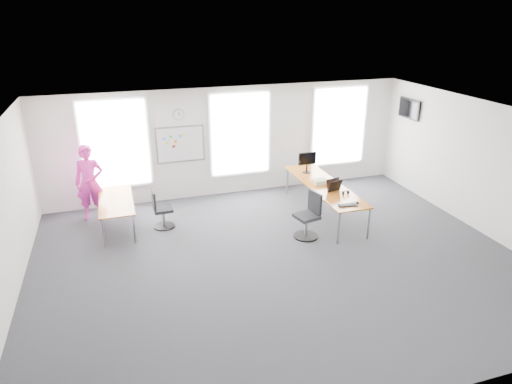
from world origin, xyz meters
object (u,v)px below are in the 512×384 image
object	(u,v)px
keyboard	(348,205)
headphones	(345,193)
monitor	(307,160)
desk_right	(324,187)
chair_left	(161,211)
chair_right	(309,218)
person	(90,183)
desk_left	(116,203)

from	to	relation	value
keyboard	headphones	distance (m)	0.68
monitor	keyboard	bearing A→B (deg)	-91.25
desk_right	chair_left	size ratio (longest dim) A/B	3.42
chair_left	headphones	world-z (taller)	chair_left
keyboard	headphones	size ratio (longest dim) A/B	2.64
chair_left	keyboard	bearing A→B (deg)	-116.77
chair_right	headphones	size ratio (longest dim) A/B	6.63
chair_right	person	xyz separation A→B (m)	(-4.72, 2.54, 0.48)
desk_left	chair_right	size ratio (longest dim) A/B	1.82
headphones	chair_left	bearing A→B (deg)	171.93
keyboard	headphones	xyz separation A→B (m)	(0.27, 0.62, 0.03)
keyboard	desk_right	bearing A→B (deg)	101.30
desk_right	chair_right	distance (m)	1.38
chair_left	monitor	distance (m)	4.08
chair_left	keyboard	world-z (taller)	chair_left
desk_left	chair_right	bearing A→B (deg)	-23.34
desk_right	person	distance (m)	5.79
chair_right	person	size ratio (longest dim) A/B	0.56
chair_left	person	world-z (taller)	person
person	chair_left	bearing A→B (deg)	-26.07
person	monitor	distance (m)	5.56
desk_right	chair_right	world-z (taller)	chair_right
chair_left	headphones	xyz separation A→B (m)	(4.24, -1.19, 0.42)
chair_right	monitor	size ratio (longest dim) A/B	1.89
chair_left	person	xyz separation A→B (m)	(-1.56, 1.04, 0.53)
person	monitor	world-z (taller)	person
chair_left	monitor	world-z (taller)	monitor
desk_right	keyboard	bearing A→B (deg)	-93.05
chair_left	desk_right	bearing A→B (deg)	-98.73
person	keyboard	world-z (taller)	person
desk_right	keyboard	size ratio (longest dim) A/B	7.66
desk_right	chair_left	xyz separation A→B (m)	(-4.04, 0.46, -0.32)
desk_left	headphones	xyz separation A→B (m)	(5.23, -1.49, 0.19)
keyboard	desk_left	bearing A→B (deg)	171.27
chair_right	person	bearing A→B (deg)	-130.75
person	headphones	size ratio (longest dim) A/B	11.73
chair_right	keyboard	xyz separation A→B (m)	(0.80, -0.32, 0.34)
chair_right	monitor	distance (m)	2.27
desk_right	keyboard	world-z (taller)	keyboard
desk_left	person	size ratio (longest dim) A/B	1.03
desk_right	person	world-z (taller)	person
desk_left	headphones	world-z (taller)	headphones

